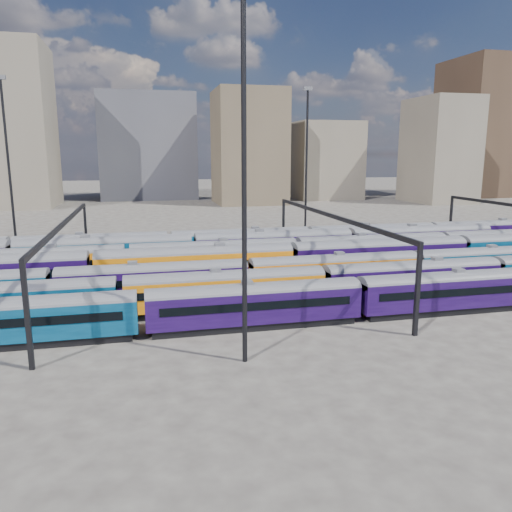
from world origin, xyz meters
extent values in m
plane|color=#3B3632|center=(0.00, 0.00, 0.00)|extent=(500.00, 500.00, 0.00)
cube|color=black|center=(-22.03, -15.00, 0.33)|extent=(17.85, 2.32, 0.66)
cube|color=#053250|center=(-22.03, -15.00, 2.02)|extent=(18.78, 2.72, 2.72)
cylinder|color=#4C4C51|center=(-22.03, -15.00, 3.38)|extent=(18.78, 2.72, 2.72)
cube|color=black|center=(-22.03, -16.38, 2.35)|extent=(16.53, 0.06, 0.70)
cube|color=black|center=(-22.03, -13.62, 2.35)|extent=(16.53, 0.06, 0.70)
cube|color=slate|center=(-22.03, -15.00, 4.11)|extent=(0.94, 0.85, 0.33)
cube|color=black|center=(-2.65, -15.00, 0.33)|extent=(17.85, 2.32, 0.66)
cube|color=#170734|center=(-2.65, -15.00, 2.02)|extent=(18.78, 2.72, 2.72)
cylinder|color=#4C4C51|center=(-2.65, -15.00, 3.38)|extent=(18.78, 2.72, 2.72)
cube|color=black|center=(-2.65, -16.38, 2.35)|extent=(16.53, 0.06, 0.70)
cube|color=black|center=(-2.65, -13.62, 2.35)|extent=(16.53, 0.06, 0.70)
cube|color=slate|center=(-2.65, -15.00, 4.11)|extent=(0.94, 0.85, 0.33)
cube|color=black|center=(16.74, -15.00, 0.33)|extent=(17.85, 2.32, 0.66)
cube|color=#170734|center=(16.74, -15.00, 2.02)|extent=(18.78, 2.72, 2.72)
cylinder|color=#4C4C51|center=(16.74, -15.00, 3.38)|extent=(18.78, 2.72, 2.72)
cube|color=black|center=(16.74, -16.38, 2.35)|extent=(16.53, 0.06, 0.70)
cube|color=black|center=(16.74, -13.62, 2.35)|extent=(16.53, 0.06, 0.70)
cube|color=slate|center=(16.74, -15.00, 4.11)|extent=(0.94, 0.85, 0.33)
cube|color=black|center=(-24.05, -10.00, 0.33)|extent=(18.16, 2.36, 0.67)
cube|color=#053250|center=(-24.05, -10.00, 2.05)|extent=(19.11, 2.77, 2.77)
cylinder|color=#4C4C51|center=(-24.05, -10.00, 3.44)|extent=(19.11, 2.77, 2.77)
cube|color=black|center=(-24.05, -8.59, 2.39)|extent=(16.82, 0.06, 0.72)
cube|color=slate|center=(-24.05, -10.00, 4.18)|extent=(0.96, 0.86, 0.33)
cube|color=black|center=(-4.34, -10.00, 0.33)|extent=(18.16, 2.36, 0.67)
cube|color=#D26D08|center=(-4.34, -10.00, 2.05)|extent=(19.11, 2.77, 2.77)
cylinder|color=#4C4C51|center=(-4.34, -10.00, 3.44)|extent=(19.11, 2.77, 2.77)
cube|color=black|center=(-4.34, -11.41, 2.39)|extent=(16.82, 0.06, 0.72)
cube|color=black|center=(-4.34, -8.59, 2.39)|extent=(16.82, 0.06, 0.72)
cube|color=slate|center=(-4.34, -10.00, 4.18)|extent=(0.96, 0.86, 0.33)
cube|color=black|center=(15.37, -10.00, 0.33)|extent=(18.16, 2.36, 0.67)
cube|color=#170734|center=(15.37, -10.00, 2.05)|extent=(19.11, 2.77, 2.77)
cylinder|color=#4C4C51|center=(15.37, -10.00, 3.44)|extent=(19.11, 2.77, 2.77)
cube|color=black|center=(15.37, -11.41, 2.39)|extent=(16.82, 0.06, 0.72)
cube|color=black|center=(15.37, -8.59, 2.39)|extent=(16.82, 0.06, 0.72)
cube|color=slate|center=(15.37, -10.00, 4.18)|extent=(0.96, 0.86, 0.33)
cube|color=black|center=(-10.97, -5.00, 0.34)|extent=(18.19, 2.36, 0.67)
cube|color=#170734|center=(-10.97, -5.00, 2.06)|extent=(19.15, 2.78, 2.78)
cylinder|color=#4C4C51|center=(-10.97, -5.00, 3.45)|extent=(19.15, 2.78, 2.78)
cube|color=black|center=(-10.97, -6.41, 2.39)|extent=(16.85, 0.06, 0.72)
cube|color=black|center=(-10.97, -3.59, 2.39)|extent=(16.85, 0.06, 0.72)
cube|color=slate|center=(-10.97, -5.00, 4.19)|extent=(0.96, 0.86, 0.34)
cube|color=black|center=(8.78, -5.00, 0.34)|extent=(18.19, 2.36, 0.67)
cube|color=#D26D08|center=(8.78, -5.00, 2.06)|extent=(19.15, 2.78, 2.78)
cylinder|color=#4C4C51|center=(8.78, -5.00, 3.45)|extent=(19.15, 2.78, 2.78)
cube|color=black|center=(8.78, -6.41, 2.39)|extent=(16.85, 0.06, 0.72)
cube|color=black|center=(8.78, -3.59, 2.39)|extent=(16.85, 0.06, 0.72)
cube|color=slate|center=(8.78, -5.00, 4.19)|extent=(0.96, 0.86, 0.34)
cube|color=black|center=(28.54, -5.00, 0.34)|extent=(18.19, 2.36, 0.67)
cube|color=#053250|center=(28.54, -5.00, 2.06)|extent=(19.15, 2.78, 2.78)
cylinder|color=#4C4C51|center=(28.54, -5.00, 3.45)|extent=(19.15, 2.78, 2.78)
cube|color=black|center=(28.54, -6.41, 2.39)|extent=(16.85, 0.06, 0.72)
cube|color=black|center=(28.54, -3.59, 2.39)|extent=(16.85, 0.06, 0.72)
cube|color=slate|center=(28.54, -5.00, 4.19)|extent=(0.96, 0.86, 0.34)
cube|color=black|center=(-6.14, 0.00, 0.39)|extent=(21.08, 2.74, 0.78)
cube|color=#D26D08|center=(-6.14, 0.00, 2.39)|extent=(22.19, 3.22, 3.22)
cylinder|color=#4C4C51|center=(-6.14, 0.00, 3.99)|extent=(22.19, 3.22, 3.22)
cube|color=black|center=(-6.14, -1.63, 2.77)|extent=(19.53, 0.06, 0.83)
cube|color=black|center=(-6.14, 1.63, 2.77)|extent=(19.53, 0.06, 0.83)
cube|color=slate|center=(-6.14, 0.00, 4.85)|extent=(1.11, 1.00, 0.39)
cube|color=black|center=(16.65, 0.00, 0.39)|extent=(21.08, 2.74, 0.78)
cube|color=#170734|center=(16.65, 0.00, 2.39)|extent=(22.19, 3.22, 3.22)
cylinder|color=#4C4C51|center=(16.65, 0.00, 3.99)|extent=(22.19, 3.22, 3.22)
cube|color=black|center=(16.65, -1.63, 2.77)|extent=(19.53, 0.06, 0.83)
cube|color=black|center=(16.65, 1.63, 2.77)|extent=(19.53, 0.06, 0.83)
cube|color=slate|center=(16.65, 0.00, 4.85)|extent=(1.11, 1.00, 0.39)
cube|color=black|center=(-24.49, 5.00, 0.36)|extent=(19.63, 2.55, 0.72)
cube|color=#D26D08|center=(-24.49, 5.00, 2.22)|extent=(20.67, 3.00, 3.00)
cylinder|color=#4C4C51|center=(-24.49, 5.00, 3.72)|extent=(20.67, 3.00, 3.00)
cube|color=black|center=(-24.49, 3.48, 2.58)|extent=(18.19, 0.06, 0.77)
cube|color=black|center=(-24.49, 6.52, 2.58)|extent=(18.19, 0.06, 0.77)
cube|color=slate|center=(-24.49, 5.00, 4.52)|extent=(1.03, 0.93, 0.36)
cube|color=black|center=(-3.23, 5.00, 0.36)|extent=(19.63, 2.55, 0.72)
cube|color=#053250|center=(-3.23, 5.00, 2.22)|extent=(20.67, 3.00, 3.00)
cylinder|color=#4C4C51|center=(-3.23, 5.00, 3.72)|extent=(20.67, 3.00, 3.00)
cube|color=black|center=(-3.23, 3.48, 2.58)|extent=(18.19, 0.06, 0.77)
cube|color=black|center=(-3.23, 6.52, 2.58)|extent=(18.19, 0.06, 0.77)
cube|color=slate|center=(-3.23, 5.00, 4.52)|extent=(1.03, 0.93, 0.36)
cube|color=black|center=(18.04, 5.00, 0.36)|extent=(19.63, 2.55, 0.72)
cube|color=#053250|center=(18.04, 5.00, 2.22)|extent=(20.67, 3.00, 3.00)
cylinder|color=#4C4C51|center=(18.04, 5.00, 3.72)|extent=(20.67, 3.00, 3.00)
cube|color=black|center=(18.04, 3.48, 2.58)|extent=(18.19, 0.06, 0.77)
cube|color=black|center=(18.04, 6.52, 2.58)|extent=(18.19, 0.06, 0.77)
cube|color=slate|center=(18.04, 5.00, 4.52)|extent=(1.03, 0.93, 0.36)
cube|color=black|center=(39.30, 5.00, 0.36)|extent=(19.63, 2.55, 0.72)
cube|color=#D26D08|center=(39.30, 5.00, 2.22)|extent=(20.67, 3.00, 3.00)
cylinder|color=#4C4C51|center=(39.30, 5.00, 3.72)|extent=(20.67, 3.00, 3.00)
cube|color=black|center=(39.30, 6.52, 2.58)|extent=(18.19, 0.06, 0.77)
cube|color=slate|center=(39.30, 5.00, 4.52)|extent=(1.03, 0.93, 0.36)
cube|color=black|center=(-16.64, 10.00, 0.38)|extent=(20.69, 2.68, 0.76)
cube|color=#053250|center=(-16.64, 10.00, 2.34)|extent=(21.78, 3.16, 3.16)
cylinder|color=#4C4C51|center=(-16.64, 10.00, 3.92)|extent=(21.78, 3.16, 3.16)
cube|color=black|center=(-16.64, 8.40, 2.72)|extent=(19.17, 0.06, 0.82)
cube|color=black|center=(-16.64, 11.60, 2.72)|extent=(19.17, 0.06, 0.82)
cube|color=slate|center=(-16.64, 10.00, 4.76)|extent=(1.09, 0.98, 0.38)
cube|color=black|center=(5.74, 10.00, 0.38)|extent=(20.69, 2.68, 0.76)
cube|color=#170734|center=(5.74, 10.00, 2.34)|extent=(21.78, 3.16, 3.16)
cylinder|color=#4C4C51|center=(5.74, 10.00, 3.92)|extent=(21.78, 3.16, 3.16)
cube|color=black|center=(5.74, 8.40, 2.72)|extent=(19.17, 0.06, 0.82)
cube|color=black|center=(5.74, 11.60, 2.72)|extent=(19.17, 0.06, 0.82)
cube|color=slate|center=(5.74, 10.00, 4.76)|extent=(1.09, 0.98, 0.38)
cube|color=black|center=(28.12, 10.00, 0.38)|extent=(20.69, 2.68, 0.76)
cube|color=#170734|center=(28.12, 10.00, 2.34)|extent=(21.78, 3.16, 3.16)
cylinder|color=#4C4C51|center=(28.12, 10.00, 3.92)|extent=(21.78, 3.16, 3.16)
cube|color=black|center=(28.12, 8.40, 2.72)|extent=(19.17, 0.06, 0.82)
cube|color=black|center=(28.12, 11.60, 2.72)|extent=(19.17, 0.06, 0.82)
cube|color=slate|center=(28.12, 10.00, 4.76)|extent=(1.09, 0.98, 0.38)
cube|color=black|center=(-18.69, 15.00, 0.35)|extent=(19.17, 2.49, 0.71)
cube|color=#170734|center=(-18.69, 15.00, 2.17)|extent=(20.18, 2.93, 2.93)
cylinder|color=#4C4C51|center=(-18.69, 15.00, 3.63)|extent=(20.18, 2.93, 2.93)
cube|color=black|center=(-18.69, 13.52, 2.52)|extent=(17.75, 0.06, 0.76)
cube|color=black|center=(-18.69, 16.48, 2.52)|extent=(17.75, 0.06, 0.76)
cube|color=slate|center=(-18.69, 15.00, 4.41)|extent=(1.01, 0.91, 0.35)
cube|color=black|center=(2.09, 15.00, 0.35)|extent=(19.17, 2.49, 0.71)
cube|color=#053250|center=(2.09, 15.00, 2.17)|extent=(20.18, 2.93, 2.93)
cylinder|color=#4C4C51|center=(2.09, 15.00, 3.63)|extent=(20.18, 2.93, 2.93)
cube|color=black|center=(2.09, 13.52, 2.52)|extent=(17.75, 0.06, 0.76)
cube|color=black|center=(2.09, 16.48, 2.52)|extent=(17.75, 0.06, 0.76)
cube|color=slate|center=(2.09, 15.00, 4.41)|extent=(1.01, 0.91, 0.35)
cube|color=black|center=(22.86, 15.00, 0.35)|extent=(19.17, 2.49, 0.71)
cube|color=#D26D08|center=(22.86, 15.00, 2.17)|extent=(20.18, 2.93, 2.93)
cylinder|color=#4C4C51|center=(22.86, 15.00, 3.63)|extent=(20.18, 2.93, 2.93)
cube|color=black|center=(22.86, 13.52, 2.52)|extent=(17.75, 0.06, 0.76)
cube|color=black|center=(22.86, 16.48, 2.52)|extent=(17.75, 0.06, 0.76)
cube|color=slate|center=(22.86, 15.00, 4.41)|extent=(1.01, 0.91, 0.35)
cube|color=black|center=(43.64, 15.00, 0.35)|extent=(19.17, 2.49, 0.71)
cube|color=#170734|center=(43.64, 15.00, 2.17)|extent=(20.18, 2.93, 2.93)
cylinder|color=#4C4C51|center=(43.64, 15.00, 3.63)|extent=(20.18, 2.93, 2.93)
cube|color=black|center=(43.64, 13.52, 2.52)|extent=(17.75, 0.06, 0.76)
cube|color=black|center=(43.64, 16.48, 2.52)|extent=(17.75, 0.06, 0.76)
cube|color=slate|center=(43.64, 15.00, 4.41)|extent=(1.01, 0.91, 0.35)
cube|color=black|center=(-20.00, -20.00, 4.00)|extent=(0.35, 0.35, 8.00)
cube|color=black|center=(-20.00, 20.00, 4.00)|extent=(0.35, 0.35, 8.00)
cube|color=black|center=(-20.00, 0.00, 7.80)|extent=(0.30, 40.00, 0.45)
cube|color=black|center=(10.00, -20.00, 4.00)|extent=(0.35, 0.35, 8.00)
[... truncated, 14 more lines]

